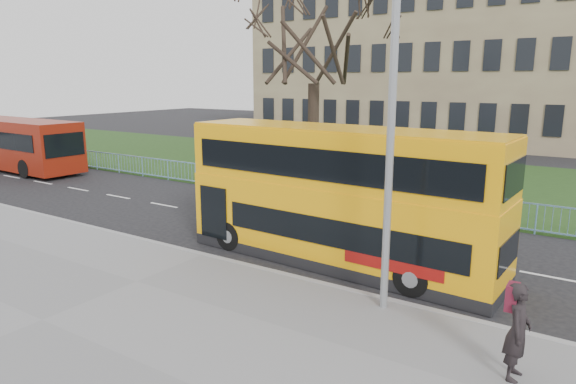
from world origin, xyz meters
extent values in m
plane|color=black|center=(0.00, 0.00, 0.00)|extent=(120.00, 120.00, 0.00)
cube|color=slate|center=(0.00, -6.75, 0.06)|extent=(80.00, 10.50, 0.12)
cube|color=gray|center=(0.00, -1.55, 0.07)|extent=(80.00, 0.20, 0.14)
cube|color=#1D3714|center=(0.00, 14.30, 0.04)|extent=(80.00, 15.40, 0.08)
cube|color=#7B674E|center=(-5.00, 35.00, 7.00)|extent=(30.00, 15.00, 14.00)
cube|color=#FBA90A|center=(3.56, 0.32, 1.19)|extent=(9.45, 2.65, 1.74)
cube|color=#FBA90A|center=(3.56, 0.32, 2.21)|extent=(9.45, 2.65, 0.30)
cube|color=#FBA90A|center=(3.56, 0.32, 3.14)|extent=(9.40, 2.60, 1.56)
cube|color=black|center=(4.04, -0.83, 1.26)|extent=(7.21, 0.36, 0.76)
cube|color=black|center=(3.51, -0.79, 3.06)|extent=(8.60, 0.43, 0.85)
cylinder|color=black|center=(0.18, -0.54, 0.46)|extent=(0.94, 0.29, 0.93)
cylinder|color=black|center=(6.23, -0.81, 0.46)|extent=(0.94, 0.29, 0.93)
cube|color=maroon|center=(-20.52, 4.00, 1.60)|extent=(11.45, 2.91, 2.79)
cylinder|color=black|center=(-16.94, 2.71, 0.52)|extent=(1.04, 0.30, 1.03)
imported|color=black|center=(9.07, -3.45, 1.00)|extent=(0.42, 0.64, 1.76)
cylinder|color=gray|center=(6.00, -2.00, 4.50)|extent=(0.18, 0.18, 8.75)
camera|label=1|loc=(10.22, -12.47, 5.28)|focal=32.00mm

